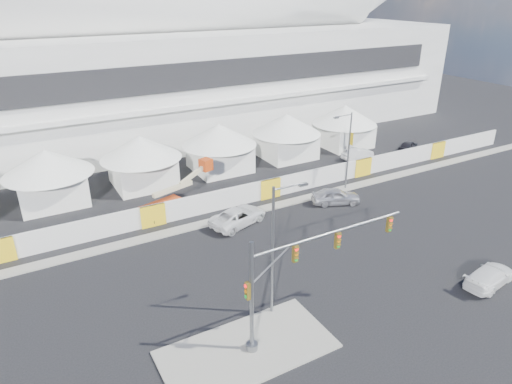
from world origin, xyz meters
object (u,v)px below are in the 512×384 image
pickup_curb (238,216)px  boom_lift (170,203)px  lot_car_a (358,154)px  sedan_silver (336,196)px  lot_car_b (408,146)px  pickup_near (490,276)px  streetlight_median (276,243)px  streetlight_curb (348,146)px  traffic_mast (288,279)px

pickup_curb → boom_lift: (-4.60, 4.83, 0.34)m
lot_car_a → boom_lift: (-25.07, -2.98, 0.41)m
sedan_silver → lot_car_b: sedan_silver is taller
boom_lift → pickup_near: bearing=-71.1°
boom_lift → streetlight_median: bearing=-103.7°
sedan_silver → pickup_curb: 10.22m
streetlight_curb → pickup_near: bearing=-95.8°
pickup_near → lot_car_b: bearing=-44.6°
traffic_mast → pickup_curb: bearing=73.9°
pickup_near → boom_lift: (-15.92, 21.57, 0.42)m
lot_car_a → traffic_mast: (-24.58, -22.05, 3.50)m
sedan_silver → lot_car_b: (18.09, 7.98, -0.13)m
sedan_silver → pickup_near: bearing=-152.2°
lot_car_a → sedan_silver: bearing=126.5°
lot_car_b → pickup_curb: bearing=77.7°
lot_car_b → streetlight_median: size_ratio=0.45×
streetlight_curb → streetlight_median: bearing=-141.4°
lot_car_b → traffic_mast: traffic_mast is taller
pickup_curb → streetlight_median: size_ratio=0.63×
lot_car_a → traffic_mast: bearing=128.1°
lot_car_a → streetlight_curb: bearing=127.4°
lot_car_b → pickup_near: bearing=118.2°
pickup_near → lot_car_a: (9.16, 24.55, 0.01)m
sedan_silver → streetlight_curb: 5.45m
sedan_silver → boom_lift: size_ratio=0.56×
lot_car_a → pickup_near: bearing=155.8°
lot_car_b → traffic_mast: (-32.38, -21.31, 3.53)m
pickup_curb → pickup_near: (11.32, -16.75, -0.08)m
pickup_curb → boom_lift: bearing=25.6°
pickup_curb → pickup_near: 20.21m
sedan_silver → boom_lift: (-14.78, 5.74, 0.31)m
pickup_curb → streetlight_curb: streetlight_curb is taller
pickup_curb → lot_car_b: pickup_curb is taller
pickup_near → lot_car_b: 29.23m
pickup_near → sedan_silver: bearing=-5.0°
pickup_near → lot_car_b: size_ratio=1.21×
sedan_silver → traffic_mast: (-14.29, -13.33, 3.40)m
pickup_curb → traffic_mast: bearing=145.9°
pickup_near → streetlight_curb: (1.84, 18.17, 4.04)m
lot_car_a → lot_car_b: lot_car_a is taller
streetlight_median → streetlight_curb: bearing=38.6°
pickup_curb → streetlight_median: streetlight_median is taller
traffic_mast → pickup_near: bearing=-9.2°
pickup_near → lot_car_a: 26.21m
lot_car_b → boom_lift: bearing=67.6°
sedan_silver → pickup_near: 15.88m
streetlight_curb → traffic_mast: bearing=-137.8°
pickup_near → pickup_curb: bearing=25.0°
streetlight_median → pickup_curb: bearing=73.7°
streetlight_curb → sedan_silver: bearing=-141.9°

